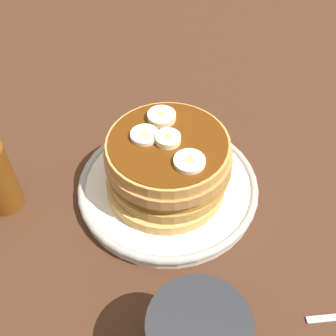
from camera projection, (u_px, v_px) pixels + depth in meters
ground_plane at (168, 198)px, 55.68cm from camera, size 140.00×140.00×3.00cm
plate at (168, 186)px, 53.81cm from camera, size 23.52×23.52×1.88cm
pancake_stack at (169, 163)px, 50.60cm from camera, size 16.43×15.78×7.63cm
banana_slice_0 at (172, 140)px, 47.39cm from camera, size 3.00×3.00×1.07cm
banana_slice_1 at (145, 135)px, 48.10cm from camera, size 3.42×3.42×0.78cm
banana_slice_2 at (189, 162)px, 45.27cm from camera, size 3.58×3.58×0.79cm
banana_slice_3 at (162, 117)px, 50.13cm from camera, size 3.51×3.51×1.02cm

